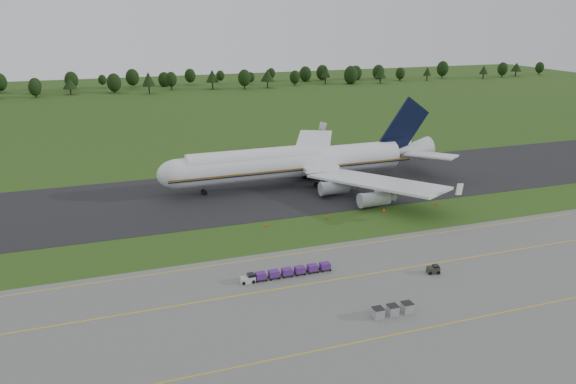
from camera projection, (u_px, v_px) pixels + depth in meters
name	position (u px, v px, depth m)	size (l,w,h in m)	color
ground	(300.00, 232.00, 113.48)	(600.00, 600.00, 0.00)	#2A4916
apron	(381.00, 313.00, 82.94)	(300.00, 52.00, 0.06)	slate
taxiway	(261.00, 192.00, 138.62)	(300.00, 40.00, 0.08)	black
apron_markings	(360.00, 291.00, 89.23)	(300.00, 30.20, 0.01)	#E0BB0D
tree_line	(152.00, 81.00, 308.07)	(527.09, 22.98, 11.65)	black
aircraft	(298.00, 162.00, 142.58)	(74.43, 73.07, 21.04)	white
baggage_train	(285.00, 272.00, 93.93)	(15.86, 1.44, 1.38)	silver
utility_cart	(433.00, 270.00, 95.25)	(2.24, 1.60, 1.12)	#2B3021
uld_row	(393.00, 310.00, 82.06)	(6.35, 1.55, 1.53)	gray
edge_markers	(356.00, 214.00, 122.57)	(41.47, 0.30, 0.60)	#F85007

